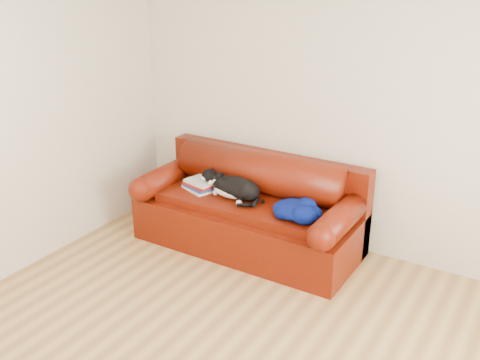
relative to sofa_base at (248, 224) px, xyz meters
The scene contains 6 objects.
room_shell 2.23m from the sofa_base, 59.77° to the right, with size 4.52×4.02×2.61m.
sofa_base is the anchor object (origin of this frame).
sofa_back 0.39m from the sofa_base, 90.00° to the left, with size 2.10×1.01×0.88m.
book_stack 0.59m from the sofa_base, behind, with size 0.37×0.33×0.10m.
cat 0.38m from the sofa_base, 158.47° to the right, with size 0.69×0.35×0.25m.
blanket 0.65m from the sofa_base, 11.19° to the right, with size 0.50×0.47×0.15m.
Camera 1 is at (1.70, -2.64, 2.61)m, focal length 42.00 mm.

